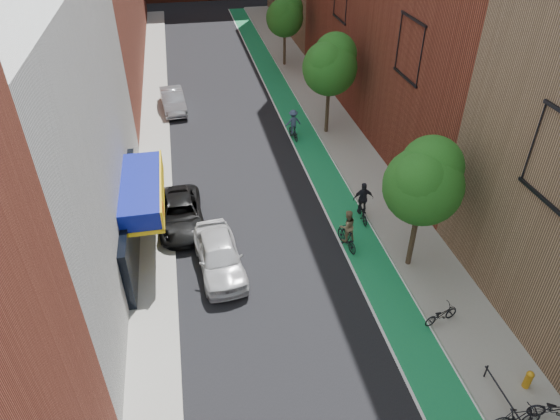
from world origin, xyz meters
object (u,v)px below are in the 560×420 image
cyclist_lane_mid (363,205)px  cyclist_lane_far (293,126)px  parked_car_white (219,256)px  parked_car_black (181,214)px  parked_car_silver (173,101)px  fire_hydrant (528,379)px  cyclist_lane_near (347,232)px

cyclist_lane_mid → cyclist_lane_far: cyclist_lane_mid is taller
parked_car_white → cyclist_lane_far: cyclist_lane_far is taller
parked_car_white → cyclist_lane_mid: cyclist_lane_mid is taller
parked_car_black → parked_car_silver: size_ratio=1.07×
parked_car_black → cyclist_lane_far: cyclist_lane_far is taller
parked_car_white → parked_car_black: parked_car_white is taller
cyclist_lane_far → parked_car_black: bearing=39.0°
parked_car_black → cyclist_lane_far: 11.47m
cyclist_lane_mid → fire_hydrant: bearing=105.7°
parked_car_silver → cyclist_lane_mid: 18.58m
parked_car_white → parked_car_silver: 18.63m
parked_car_silver → fire_hydrant: parked_car_silver is taller
fire_hydrant → cyclist_lane_near: bearing=113.0°
parked_car_white → cyclist_lane_near: 6.22m
cyclist_lane_near → parked_car_black: bearing=-34.5°
cyclist_lane_mid → cyclist_lane_far: bearing=-77.5°
parked_car_silver → cyclist_lane_near: size_ratio=2.25×
parked_car_black → cyclist_lane_near: (7.80, -3.37, 0.17)m
parked_car_black → cyclist_lane_mid: (9.30, -1.35, 0.18)m
parked_car_black → cyclist_lane_mid: cyclist_lane_mid is taller
parked_car_white → cyclist_lane_mid: 8.09m
parked_car_white → cyclist_lane_far: size_ratio=2.36×
cyclist_lane_mid → cyclist_lane_far: size_ratio=1.06×
parked_car_silver → fire_hydrant: bearing=-71.9°
cyclist_lane_near → fire_hydrant: (3.82, -9.00, -0.28)m
parked_car_white → parked_car_black: bearing=107.9°
parked_car_silver → cyclist_lane_mid: cyclist_lane_mid is taller
parked_car_silver → parked_car_black: bearing=-95.1°
parked_car_silver → cyclist_lane_mid: size_ratio=2.12×
cyclist_lane_far → parked_car_silver: bearing=-47.2°
parked_car_silver → cyclist_lane_near: cyclist_lane_near is taller
cyclist_lane_far → fire_hydrant: 21.13m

